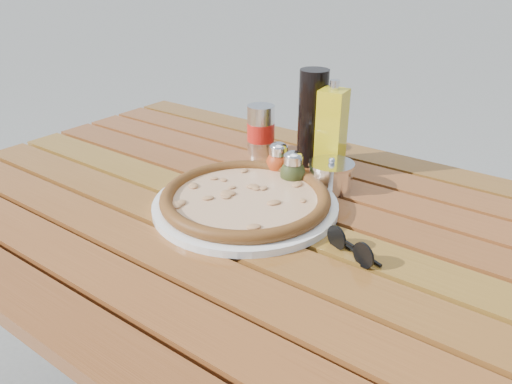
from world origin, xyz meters
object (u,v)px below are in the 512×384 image
Objects in this scene: plate at (245,205)px; dark_bottle at (312,118)px; oregano_shaker at (293,170)px; parmesan_tin at (331,175)px; sunglasses at (351,247)px; table at (250,243)px; pizza at (245,197)px; soda_can at (261,130)px; pepper_shaker at (278,161)px; olive_oil_cruet at (331,132)px.

dark_bottle reaches higher than plate.
oregano_shaker reaches higher than parmesan_tin.
sunglasses is at bearing -37.12° from oregano_shaker.
table is at bearing -166.61° from sunglasses.
dark_bottle is (-0.04, 0.14, 0.07)m from oregano_shaker.
soda_can is (-0.15, 0.26, 0.04)m from pizza.
dark_bottle is (-0.03, 0.27, 0.19)m from table.
soda_can reaches higher than sunglasses.
pizza is at bearing -78.74° from pepper_shaker.
parmesan_tin is 0.87× the size of sunglasses.
pizza is at bearing -166.43° from sunglasses.
soda_can is at bearing 161.28° from parmesan_tin.
olive_oil_cruet reaches higher than parmesan_tin.
plate is 1.64× the size of dark_bottle.
soda_can is at bearing 121.89° from table.
plate is 1.07× the size of pizza.
pizza is 0.16m from pepper_shaker.
pepper_shaker reaches higher than parmesan_tin.
parmesan_tin is at bearing 6.85° from pepper_shaker.
dark_bottle reaches higher than soda_can.
oregano_shaker is (0.02, 0.14, 0.03)m from plate.
oregano_shaker is at bearing -24.73° from pepper_shaker.
oregano_shaker is at bearing -35.28° from soda_can.
olive_oil_cruet reaches higher than pizza.
pepper_shaker is at bearing -39.43° from soda_can.
table is 0.10m from pizza.
sunglasses reaches higher than plate.
plate is 1.71× the size of olive_oil_cruet.
pizza is (-0.01, 0.00, 0.10)m from table.
plate is 3.28× the size of sunglasses.
table is 0.33m from dark_bottle.
table is at bearing -3.53° from plate.
pepper_shaker is 0.33m from sunglasses.
plate is at bearing -100.79° from olive_oil_cruet.
parmesan_tin is at bearing 62.65° from pizza.
sunglasses is (0.19, -0.28, -0.08)m from olive_oil_cruet.
olive_oil_cruet is at bearing 145.62° from sunglasses.
pizza is (0.00, -0.00, 0.02)m from plate.
oregano_shaker is 0.13m from olive_oil_cruet.
olive_oil_cruet reaches higher than oregano_shaker.
sunglasses is (0.23, -0.03, 0.09)m from table.
pepper_shaker reaches higher than pizza.
plate is 0.20m from parmesan_tin.
olive_oil_cruet is at bearing 79.21° from pizza.
table is 0.22m from parmesan_tin.
pepper_shaker and oregano_shaker have the same top height.
olive_oil_cruet is 0.35m from sunglasses.
dark_bottle is 0.14m from soda_can.
dark_bottle reaches higher than pizza.
soda_can reaches higher than table.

